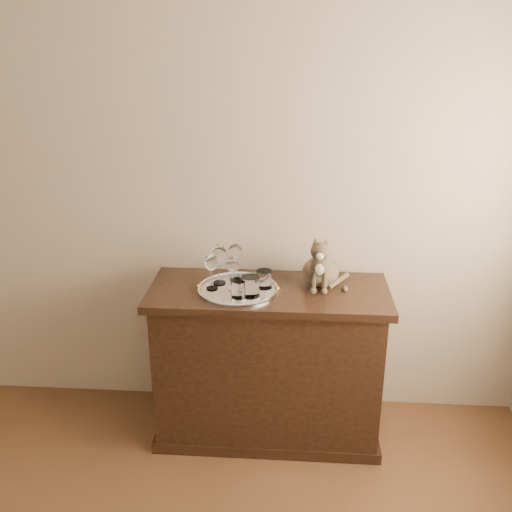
{
  "coord_description": "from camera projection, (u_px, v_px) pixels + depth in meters",
  "views": [
    {
      "loc": [
        0.72,
        -0.65,
        2.02
      ],
      "look_at": [
        0.54,
        1.95,
        1.02
      ],
      "focal_mm": 40.0,
      "sensor_mm": 36.0,
      "label": 1
    }
  ],
  "objects": [
    {
      "name": "tumbler_b",
      "position": [
        239.0,
        289.0,
        2.72
      ],
      "size": [
        0.08,
        0.08,
        0.08
      ],
      "primitive_type": "cylinder",
      "color": "silver",
      "rests_on": "tray"
    },
    {
      "name": "tray",
      "position": [
        238.0,
        290.0,
        2.82
      ],
      "size": [
        0.4,
        0.4,
        0.01
      ],
      "primitive_type": "cylinder",
      "color": "silver",
      "rests_on": "sideboard"
    },
    {
      "name": "sideboard",
      "position": [
        268.0,
        363.0,
        2.99
      ],
      "size": [
        1.2,
        0.5,
        0.85
      ],
      "primitive_type": null,
      "color": "black",
      "rests_on": "ground"
    },
    {
      "name": "cat",
      "position": [
        321.0,
        258.0,
        2.84
      ],
      "size": [
        0.31,
        0.29,
        0.28
      ],
      "primitive_type": null,
      "rotation": [
        0.0,
        0.0,
        -0.1
      ],
      "color": "brown",
      "rests_on": "sideboard"
    },
    {
      "name": "wine_glass_a",
      "position": [
        219.0,
        264.0,
        2.85
      ],
      "size": [
        0.08,
        0.08,
        0.2
      ],
      "primitive_type": null,
      "color": "white",
      "rests_on": "tray"
    },
    {
      "name": "wine_glass_b",
      "position": [
        235.0,
        262.0,
        2.89
      ],
      "size": [
        0.07,
        0.07,
        0.19
      ],
      "primitive_type": null,
      "color": "white",
      "rests_on": "tray"
    },
    {
      "name": "tumbler_c",
      "position": [
        264.0,
        279.0,
        2.82
      ],
      "size": [
        0.08,
        0.08,
        0.09
      ],
      "primitive_type": "cylinder",
      "color": "white",
      "rests_on": "tray"
    },
    {
      "name": "wall_back",
      "position": [
        158.0,
        174.0,
        2.98
      ],
      "size": [
        4.0,
        0.1,
        2.7
      ],
      "primitive_type": "cube",
      "color": "tan",
      "rests_on": "ground"
    },
    {
      "name": "tumbler_a",
      "position": [
        251.0,
        286.0,
        2.72
      ],
      "size": [
        0.09,
        0.09,
        0.1
      ],
      "primitive_type": "cylinder",
      "color": "white",
      "rests_on": "tray"
    },
    {
      "name": "wine_glass_d",
      "position": [
        233.0,
        273.0,
        2.79
      ],
      "size": [
        0.07,
        0.07,
        0.17
      ],
      "primitive_type": null,
      "color": "silver",
      "rests_on": "tray"
    },
    {
      "name": "wine_glass_c",
      "position": [
        212.0,
        272.0,
        2.79
      ],
      "size": [
        0.07,
        0.07,
        0.18
      ],
      "primitive_type": null,
      "color": "silver",
      "rests_on": "tray"
    }
  ]
}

